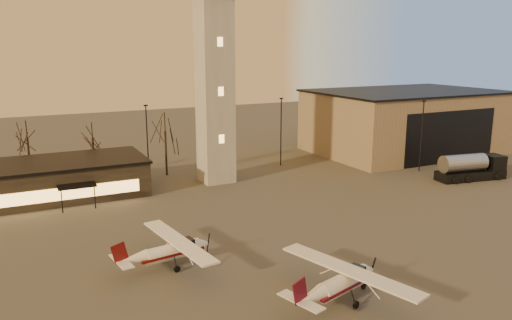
{
  "coord_description": "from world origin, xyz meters",
  "views": [
    {
      "loc": [
        -23.82,
        -29.62,
        17.42
      ],
      "look_at": [
        -2.6,
        13.0,
        6.58
      ],
      "focal_mm": 35.0,
      "sensor_mm": 36.0,
      "label": 1
    }
  ],
  "objects_px": {
    "hangar": "(405,121)",
    "fuel_truck": "(471,169)",
    "cessna_rear": "(175,253)",
    "terminal": "(34,181)",
    "control_tower": "(214,56)",
    "cessna_front": "(345,285)"
  },
  "relations": [
    {
      "from": "fuel_truck",
      "to": "terminal",
      "type": "bearing_deg",
      "value": 171.92
    },
    {
      "from": "control_tower",
      "to": "hangar",
      "type": "xyz_separation_m",
      "value": [
        36.0,
        3.98,
        -11.17
      ]
    },
    {
      "from": "terminal",
      "to": "cessna_front",
      "type": "distance_m",
      "value": 39.97
    },
    {
      "from": "hangar",
      "to": "cessna_front",
      "type": "xyz_separation_m",
      "value": [
        -39.89,
        -37.62,
        -4.07
      ]
    },
    {
      "from": "control_tower",
      "to": "cessna_rear",
      "type": "bearing_deg",
      "value": -119.43
    },
    {
      "from": "cessna_rear",
      "to": "cessna_front",
      "type": "bearing_deg",
      "value": -57.94
    },
    {
      "from": "cessna_front",
      "to": "cessna_rear",
      "type": "height_order",
      "value": "cessna_front"
    },
    {
      "from": "cessna_front",
      "to": "cessna_rear",
      "type": "xyz_separation_m",
      "value": [
        -9.02,
        10.76,
        -0.05
      ]
    },
    {
      "from": "cessna_front",
      "to": "cessna_rear",
      "type": "distance_m",
      "value": 14.04
    },
    {
      "from": "hangar",
      "to": "fuel_truck",
      "type": "distance_m",
      "value": 19.57
    },
    {
      "from": "terminal",
      "to": "cessna_front",
      "type": "height_order",
      "value": "terminal"
    },
    {
      "from": "fuel_truck",
      "to": "cessna_front",
      "type": "bearing_deg",
      "value": -141.81
    },
    {
      "from": "control_tower",
      "to": "cessna_rear",
      "type": "xyz_separation_m",
      "value": [
        -12.91,
        -22.88,
        -15.29
      ]
    },
    {
      "from": "control_tower",
      "to": "cessna_rear",
      "type": "distance_m",
      "value": 30.4
    },
    {
      "from": "control_tower",
      "to": "fuel_truck",
      "type": "relative_size",
      "value": 3.31
    },
    {
      "from": "hangar",
      "to": "terminal",
      "type": "xyz_separation_m",
      "value": [
        -57.99,
        -2.0,
        -3.0
      ]
    },
    {
      "from": "hangar",
      "to": "control_tower",
      "type": "bearing_deg",
      "value": -173.69
    },
    {
      "from": "terminal",
      "to": "control_tower",
      "type": "bearing_deg",
      "value": -5.15
    },
    {
      "from": "control_tower",
      "to": "hangar",
      "type": "distance_m",
      "value": 37.9
    },
    {
      "from": "cessna_rear",
      "to": "terminal",
      "type": "bearing_deg",
      "value": 102.17
    },
    {
      "from": "cessna_rear",
      "to": "fuel_truck",
      "type": "xyz_separation_m",
      "value": [
        43.66,
        8.38,
        0.36
      ]
    },
    {
      "from": "control_tower",
      "to": "cessna_front",
      "type": "distance_m",
      "value": 37.13
    }
  ]
}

